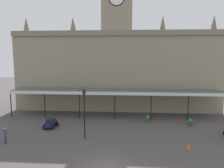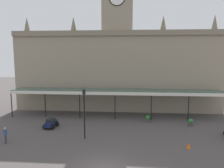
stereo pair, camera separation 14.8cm
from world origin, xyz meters
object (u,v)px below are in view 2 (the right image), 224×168
at_px(planter_near_kerb, 148,119).
at_px(car_navy_sedan, 51,124).
at_px(victorian_lamppost, 84,108).
at_px(pedestrian_beside_cars, 5,135).
at_px(planter_forecourt_centre, 191,122).
at_px(traffic_cone, 189,145).

bearing_deg(planter_near_kerb, car_navy_sedan, -165.72).
relative_size(victorian_lamppost, planter_near_kerb, 5.70).
height_order(pedestrian_beside_cars, victorian_lamppost, victorian_lamppost).
bearing_deg(victorian_lamppost, planter_forecourt_centre, 22.10).
distance_m(car_navy_sedan, victorian_lamppost, 6.52).
relative_size(planter_forecourt_centre, planter_near_kerb, 1.00).
bearing_deg(planter_near_kerb, pedestrian_beside_cars, -151.77).
xyz_separation_m(pedestrian_beside_cars, planter_forecourt_centre, (20.48, 6.97, -0.42)).
distance_m(car_navy_sedan, planter_near_kerb, 12.62).
height_order(victorian_lamppost, planter_forecourt_centre, victorian_lamppost).
distance_m(car_navy_sedan, traffic_cone, 16.21).
bearing_deg(traffic_cone, pedestrian_beside_cars, -179.46).
xyz_separation_m(car_navy_sedan, planter_forecourt_centre, (17.56, 1.95, -0.01)).
bearing_deg(pedestrian_beside_cars, victorian_lamppost, 13.19).
bearing_deg(planter_forecourt_centre, car_navy_sedan, -173.67).
distance_m(pedestrian_beside_cars, planter_near_kerb, 17.20).
xyz_separation_m(car_navy_sedan, pedestrian_beside_cars, (-2.91, -5.02, 0.41)).
bearing_deg(traffic_cone, planter_forecourt_centre, 72.89).
bearing_deg(pedestrian_beside_cars, planter_near_kerb, 28.23).
height_order(traffic_cone, planter_near_kerb, planter_near_kerb).
xyz_separation_m(pedestrian_beside_cars, planter_near_kerb, (15.15, 8.13, -0.42)).
height_order(victorian_lamppost, traffic_cone, victorian_lamppost).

